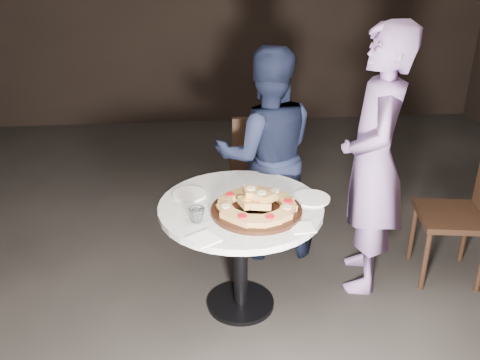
% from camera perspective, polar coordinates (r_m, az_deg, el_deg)
% --- Properties ---
extents(floor, '(7.00, 7.00, 0.00)m').
position_cam_1_polar(floor, '(3.34, 1.53, -13.65)').
color(floor, black).
rests_on(floor, ground).
extents(table, '(1.11, 1.11, 0.70)m').
position_cam_1_polar(table, '(3.06, 0.08, -4.80)').
color(table, black).
rests_on(table, ground).
extents(serving_board, '(0.57, 0.57, 0.02)m').
position_cam_1_polar(serving_board, '(2.91, 1.76, -3.26)').
color(serving_board, black).
rests_on(serving_board, table).
extents(focaccia_pile, '(0.44, 0.44, 0.12)m').
position_cam_1_polar(focaccia_pile, '(2.89, 1.77, -2.50)').
color(focaccia_pile, '#AE7E43').
rests_on(focaccia_pile, serving_board).
extents(plate_left, '(0.20, 0.20, 0.01)m').
position_cam_1_polar(plate_left, '(3.11, -5.41, -1.52)').
color(plate_left, white).
rests_on(plate_left, table).
extents(plate_right, '(0.27, 0.27, 0.01)m').
position_cam_1_polar(plate_right, '(3.07, 7.62, -1.95)').
color(plate_right, white).
rests_on(plate_right, table).
extents(water_glass, '(0.11, 0.11, 0.08)m').
position_cam_1_polar(water_glass, '(2.82, -4.63, -3.74)').
color(water_glass, silver).
rests_on(water_glass, table).
extents(napkin_near, '(0.18, 0.18, 0.01)m').
position_cam_1_polar(napkin_near, '(2.68, -3.85, -6.28)').
color(napkin_near, white).
rests_on(napkin_near, table).
extents(napkin_far, '(0.13, 0.13, 0.01)m').
position_cam_1_polar(napkin_far, '(2.79, 6.70, -5.06)').
color(napkin_far, white).
rests_on(napkin_far, table).
extents(chair_far, '(0.42, 0.44, 0.89)m').
position_cam_1_polar(chair_far, '(4.01, 2.01, 2.10)').
color(chair_far, black).
rests_on(chair_far, ground).
extents(chair_right, '(0.49, 0.47, 0.88)m').
position_cam_1_polar(chair_right, '(3.66, 23.19, -2.71)').
color(chair_right, black).
rests_on(chair_right, ground).
extents(diner_navy, '(0.71, 0.55, 1.45)m').
position_cam_1_polar(diner_navy, '(3.57, 2.79, 2.72)').
color(diner_navy, black).
rests_on(diner_navy, ground).
extents(diner_teal, '(0.52, 0.68, 1.66)m').
position_cam_1_polar(diner_teal, '(3.28, 14.04, 1.79)').
color(diner_teal, '#856AA6').
rests_on(diner_teal, ground).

